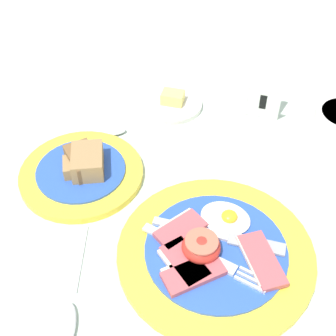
# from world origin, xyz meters

# --- Properties ---
(ground_plane) EXTENTS (3.00, 3.00, 0.00)m
(ground_plane) POSITION_xyz_m (0.00, 0.00, 0.00)
(ground_plane) COLOR #B7CCB7
(breakfast_plate) EXTENTS (0.27, 0.27, 0.04)m
(breakfast_plate) POSITION_xyz_m (0.05, 0.00, 0.01)
(breakfast_plate) COLOR yellow
(breakfast_plate) RESTS_ON ground_plane
(bread_plate) EXTENTS (0.20, 0.20, 0.05)m
(bread_plate) POSITION_xyz_m (-0.19, 0.05, 0.01)
(bread_plate) COLOR yellow
(bread_plate) RESTS_ON ground_plane
(butter_dish) EXTENTS (0.11, 0.11, 0.03)m
(butter_dish) POSITION_xyz_m (-0.14, 0.28, 0.01)
(butter_dish) COLOR silver
(butter_dish) RESTS_ON ground_plane
(number_card) EXTENTS (0.07, 0.05, 0.07)m
(number_card) POSITION_xyz_m (0.02, 0.32, 0.04)
(number_card) COLOR white
(number_card) RESTS_ON ground_plane
(teaspoon_by_saucer) EXTENTS (0.10, 0.18, 0.01)m
(teaspoon_by_saucer) POSITION_xyz_m (-0.08, -0.16, 0.01)
(teaspoon_by_saucer) COLOR silver
(teaspoon_by_saucer) RESTS_ON ground_plane
(teaspoon_near_cup) EXTENTS (0.17, 0.12, 0.01)m
(teaspoon_near_cup) POSITION_xyz_m (-0.19, 0.17, 0.01)
(teaspoon_near_cup) COLOR silver
(teaspoon_near_cup) RESTS_ON ground_plane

